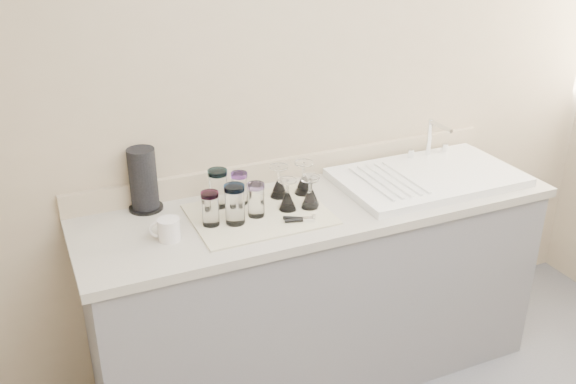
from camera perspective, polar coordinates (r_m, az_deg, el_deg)
name	(u,v)px	position (r m, az deg, el deg)	size (l,w,h in m)	color
room_envelope	(560,154)	(1.59, 23.03, 3.15)	(3.54, 3.50, 2.52)	#55555A
counter_unit	(318,290)	(2.96, 2.64, -8.72)	(2.06, 0.62, 0.90)	slate
sink_unit	(427,176)	(3.00, 12.29, 1.36)	(0.82, 0.50, 0.22)	white
dish_towel	(259,214)	(2.62, -2.55, -1.99)	(0.55, 0.42, 0.01)	beige
tumbler_cyan	(218,188)	(2.66, -6.22, 0.36)	(0.08, 0.08, 0.16)	white
tumbler_purple	(239,188)	(2.68, -4.34, 0.36)	(0.07, 0.07, 0.14)	white
tumbler_magenta	(210,208)	(2.52, -6.91, -1.45)	(0.07, 0.07, 0.14)	white
tumbler_blue	(235,204)	(2.52, -4.75, -1.07)	(0.08, 0.08, 0.16)	white
tumbler_lavender	(256,200)	(2.58, -2.86, -0.67)	(0.07, 0.07, 0.14)	white
goblet_back_left	(279,186)	(2.75, -0.80, 0.52)	(0.08, 0.08, 0.14)	white
goblet_back_right	(304,183)	(2.78, 1.40, 0.84)	(0.08, 0.08, 0.15)	white
goblet_front_left	(287,199)	(2.63, -0.05, -0.65)	(0.08, 0.08, 0.13)	white
goblet_front_right	(310,198)	(2.65, 1.94, -0.50)	(0.07, 0.07, 0.13)	white
goblet_extra	(311,195)	(2.68, 2.05, -0.28)	(0.07, 0.07, 0.13)	white
can_opener	(300,219)	(2.56, 1.05, -2.44)	(0.12, 0.08, 0.02)	silver
white_mug	(168,230)	(2.46, -10.60, -3.30)	(0.13, 0.11, 0.09)	silver
paper_towel_roll	(143,180)	(2.69, -12.74, 1.02)	(0.14, 0.14, 0.27)	black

